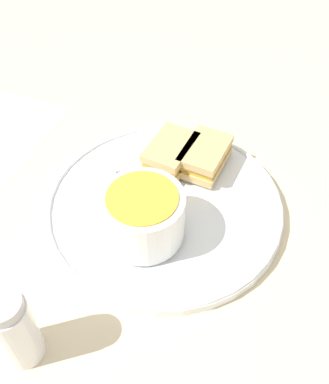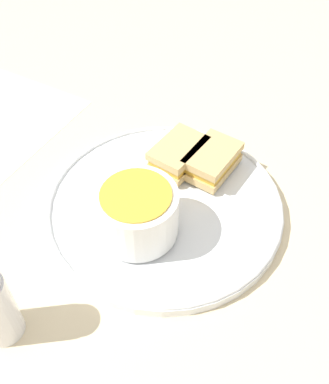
{
  "view_description": "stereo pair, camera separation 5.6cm",
  "coord_description": "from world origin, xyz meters",
  "px_view_note": "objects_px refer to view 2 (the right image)",
  "views": [
    {
      "loc": [
        -0.25,
        -0.28,
        0.45
      ],
      "look_at": [
        0.0,
        0.0,
        0.03
      ],
      "focal_mm": 42.0,
      "sensor_mm": 36.0,
      "label": 1
    },
    {
      "loc": [
        -0.2,
        -0.32,
        0.45
      ],
      "look_at": [
        0.0,
        0.0,
        0.03
      ],
      "focal_mm": 42.0,
      "sensor_mm": 36.0,
      "label": 2
    }
  ],
  "objects_px": {
    "soup_bowl": "(137,212)",
    "spoon": "(103,211)",
    "sandwich_half_far": "(179,154)",
    "sandwich_half_near": "(212,160)"
  },
  "relations": [
    {
      "from": "soup_bowl",
      "to": "spoon",
      "type": "relative_size",
      "value": 1.06
    },
    {
      "from": "soup_bowl",
      "to": "spoon",
      "type": "distance_m",
      "value": 0.06
    },
    {
      "from": "spoon",
      "to": "sandwich_half_far",
      "type": "bearing_deg",
      "value": 145.11
    },
    {
      "from": "sandwich_half_near",
      "to": "spoon",
      "type": "bearing_deg",
      "value": 176.29
    },
    {
      "from": "soup_bowl",
      "to": "spoon",
      "type": "bearing_deg",
      "value": 117.26
    },
    {
      "from": "spoon",
      "to": "sandwich_half_far",
      "type": "distance_m",
      "value": 0.13
    },
    {
      "from": "spoon",
      "to": "sandwich_half_far",
      "type": "relative_size",
      "value": 0.99
    },
    {
      "from": "spoon",
      "to": "soup_bowl",
      "type": "bearing_deg",
      "value": 71.74
    },
    {
      "from": "soup_bowl",
      "to": "sandwich_half_far",
      "type": "bearing_deg",
      "value": 33.52
    },
    {
      "from": "soup_bowl",
      "to": "sandwich_half_near",
      "type": "relative_size",
      "value": 1.04
    }
  ]
}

